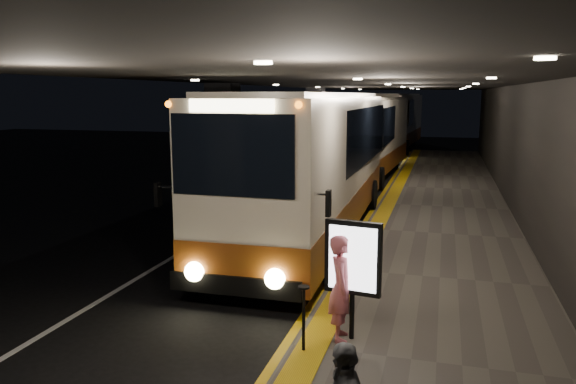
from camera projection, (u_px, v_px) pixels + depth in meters
The scene contains 14 objects.
ground at pixel (221, 278), 12.63m from camera, with size 90.00×90.00×0.00m, color black.
lane_line_white at pixel (228, 224), 17.85m from camera, with size 0.12×50.00×0.01m, color silver.
kerb_stripe_yellow at pixel (358, 233), 16.75m from camera, with size 0.18×50.00×0.01m, color gold.
sidewalk at pixel (441, 236), 16.10m from camera, with size 4.50×50.00×0.15m, color #514C44.
tactile_strip at pixel (375, 229), 16.59m from camera, with size 0.50×50.00×0.01m, color gold.
terminal_wall at pixel (534, 135), 15.00m from camera, with size 0.10×50.00×6.00m, color black.
support_columns at pixel (224, 159), 16.44m from camera, with size 0.80×24.80×4.40m.
canopy at pixel (367, 76), 15.92m from camera, with size 9.00×50.00×0.40m, color black.
coach_main at pixel (313, 170), 16.18m from camera, with size 2.88×12.93×4.01m.
coach_second at pixel (367, 140), 27.80m from camera, with size 3.13×12.28×3.83m.
coach_third at pixel (394, 124), 41.85m from camera, with size 3.39×12.92×4.02m.
passenger_boarding at pixel (341, 288), 9.00m from camera, with size 0.63×0.41×1.73m, color #B5545D.
info_sign at pixel (353, 260), 8.93m from camera, with size 0.93×0.25×1.96m.
stanchion_post at pixel (304, 319), 8.63m from camera, with size 0.05×0.05×1.03m, color black.
Camera 1 is at (4.72, -11.25, 4.08)m, focal length 35.00 mm.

